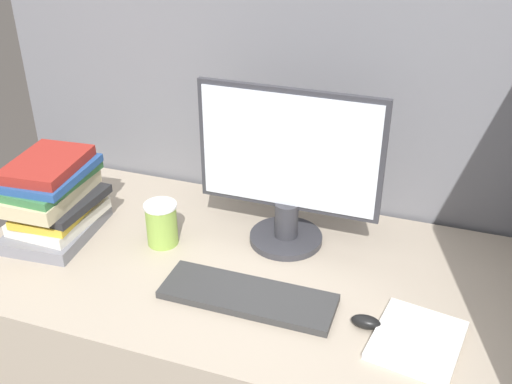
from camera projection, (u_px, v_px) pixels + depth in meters
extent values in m
cube|color=slate|center=(279.00, 180.00, 2.00)|extent=(1.88, 0.04, 1.54)
cube|color=tan|center=(236.00, 358.00, 1.84)|extent=(1.48, 0.79, 0.72)
cylinder|color=#333338|center=(286.00, 238.00, 1.76)|extent=(0.21, 0.21, 0.02)
cylinder|color=#333338|center=(286.00, 220.00, 1.73)|extent=(0.07, 0.07, 0.11)
cube|color=#333338|center=(289.00, 151.00, 1.63)|extent=(0.52, 0.02, 0.36)
cube|color=silver|center=(288.00, 152.00, 1.62)|extent=(0.49, 0.01, 0.33)
cube|color=#333333|center=(248.00, 296.00, 1.53)|extent=(0.45, 0.15, 0.02)
ellipsoid|color=black|center=(366.00, 322.00, 1.44)|extent=(0.07, 0.04, 0.03)
cylinder|color=#8CB247|center=(162.00, 225.00, 1.73)|extent=(0.09, 0.09, 0.12)
cylinder|color=white|center=(160.00, 206.00, 1.70)|extent=(0.09, 0.09, 0.01)
cube|color=slate|center=(57.00, 228.00, 1.79)|extent=(0.24, 0.31, 0.04)
cube|color=silver|center=(59.00, 216.00, 1.78)|extent=(0.20, 0.26, 0.03)
cube|color=gold|center=(60.00, 207.00, 1.77)|extent=(0.19, 0.28, 0.02)
cube|color=#262628|center=(60.00, 200.00, 1.75)|extent=(0.21, 0.25, 0.02)
cube|color=#C6B78C|center=(49.00, 192.00, 1.73)|extent=(0.19, 0.29, 0.04)
cube|color=#38723F|center=(50.00, 180.00, 1.72)|extent=(0.18, 0.28, 0.02)
cube|color=#264C8C|center=(49.00, 173.00, 1.71)|extent=(0.21, 0.28, 0.02)
cube|color=maroon|center=(47.00, 164.00, 1.70)|extent=(0.20, 0.26, 0.03)
cube|color=white|center=(417.00, 340.00, 1.39)|extent=(0.22, 0.25, 0.02)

